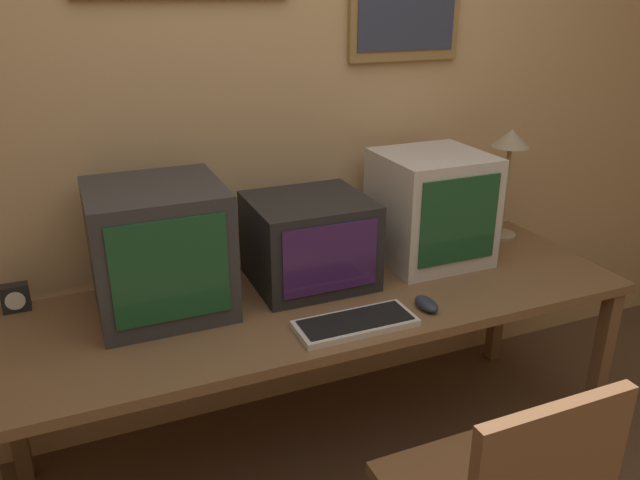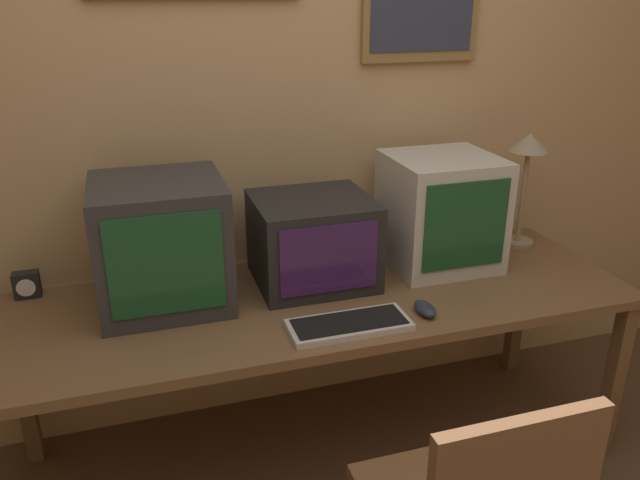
% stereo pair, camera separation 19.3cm
% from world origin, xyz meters
% --- Properties ---
extents(wall_back, '(8.00, 0.08, 2.60)m').
position_xyz_m(wall_back, '(0.00, 1.51, 1.31)').
color(wall_back, tan).
rests_on(wall_back, ground_plane).
extents(desk, '(2.27, 0.74, 0.71)m').
position_xyz_m(desk, '(0.00, 1.05, 0.65)').
color(desk, brown).
rests_on(desk, ground_plane).
extents(monitor_left, '(0.44, 0.44, 0.44)m').
position_xyz_m(monitor_left, '(-0.53, 1.19, 0.93)').
color(monitor_left, '#333333').
rests_on(monitor_left, desk).
extents(monitor_center, '(0.43, 0.40, 0.32)m').
position_xyz_m(monitor_center, '(0.02, 1.19, 0.88)').
color(monitor_center, black).
rests_on(monitor_center, desk).
extents(monitor_right, '(0.41, 0.40, 0.44)m').
position_xyz_m(monitor_right, '(0.54, 1.20, 0.93)').
color(monitor_right, beige).
rests_on(monitor_right, desk).
extents(keyboard_main, '(0.40, 0.16, 0.03)m').
position_xyz_m(keyboard_main, '(0.02, 0.81, 0.73)').
color(keyboard_main, beige).
rests_on(keyboard_main, desk).
extents(mouse_near_keyboard, '(0.06, 0.12, 0.04)m').
position_xyz_m(mouse_near_keyboard, '(0.30, 0.82, 0.73)').
color(mouse_near_keyboard, '#282D3D').
rests_on(mouse_near_keyboard, desk).
extents(desk_clock, '(0.09, 0.05, 0.10)m').
position_xyz_m(desk_clock, '(-1.00, 1.36, 0.76)').
color(desk_clock, black).
rests_on(desk_clock, desk).
extents(desk_lamp, '(0.16, 0.16, 0.48)m').
position_xyz_m(desk_lamp, '(0.97, 1.28, 1.09)').
color(desk_lamp, tan).
rests_on(desk_lamp, desk).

